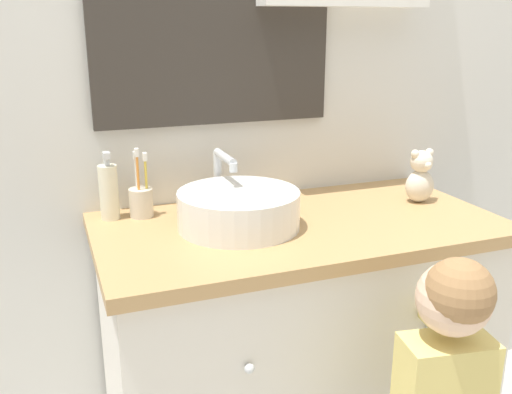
{
  "coord_description": "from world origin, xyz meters",
  "views": [
    {
      "loc": [
        -0.62,
        -1.01,
        1.33
      ],
      "look_at": [
        -0.14,
        0.27,
        0.91
      ],
      "focal_mm": 40.0,
      "sensor_mm": 36.0,
      "label": 1
    }
  ],
  "objects_px": {
    "sink_basin": "(238,208)",
    "toothbrush_holder": "(141,200)",
    "soap_dispenser": "(109,191)",
    "teddy_bear": "(420,177)"
  },
  "relations": [
    {
      "from": "sink_basin",
      "to": "toothbrush_holder",
      "type": "height_order",
      "value": "toothbrush_holder"
    },
    {
      "from": "toothbrush_holder",
      "to": "soap_dispenser",
      "type": "bearing_deg",
      "value": 172.31
    },
    {
      "from": "sink_basin",
      "to": "toothbrush_holder",
      "type": "xyz_separation_m",
      "value": [
        -0.23,
        0.17,
        -0.0
      ]
    },
    {
      "from": "sink_basin",
      "to": "teddy_bear",
      "type": "xyz_separation_m",
      "value": [
        0.58,
        0.02,
        0.02
      ]
    },
    {
      "from": "sink_basin",
      "to": "toothbrush_holder",
      "type": "distance_m",
      "value": 0.28
    },
    {
      "from": "toothbrush_holder",
      "to": "teddy_bear",
      "type": "xyz_separation_m",
      "value": [
        0.8,
        -0.16,
        0.03
      ]
    },
    {
      "from": "soap_dispenser",
      "to": "teddy_bear",
      "type": "xyz_separation_m",
      "value": [
        0.89,
        -0.17,
        -0.0
      ]
    },
    {
      "from": "sink_basin",
      "to": "toothbrush_holder",
      "type": "relative_size",
      "value": 1.89
    },
    {
      "from": "sink_basin",
      "to": "soap_dispenser",
      "type": "xyz_separation_m",
      "value": [
        -0.31,
        0.19,
        0.03
      ]
    },
    {
      "from": "soap_dispenser",
      "to": "teddy_bear",
      "type": "height_order",
      "value": "soap_dispenser"
    }
  ]
}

